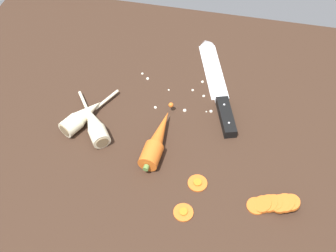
{
  "coord_description": "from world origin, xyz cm",
  "views": [
    {
      "loc": [
        12.64,
        -60.27,
        73.92
      ],
      "look_at": [
        0.0,
        -2.0,
        1.5
      ],
      "focal_mm": 44.43,
      "sensor_mm": 36.0,
      "label": 1
    }
  ],
  "objects_px": {
    "chefs_knife": "(216,81)",
    "parsnip_front": "(83,116)",
    "whole_carrot": "(157,140)",
    "carrot_slice_stack": "(274,204)",
    "parsnip_mid_left": "(94,124)",
    "carrot_slice_stray_near": "(183,212)",
    "carrot_slice_stray_mid": "(198,183)"
  },
  "relations": [
    {
      "from": "whole_carrot",
      "to": "carrot_slice_stray_near",
      "type": "height_order",
      "value": "whole_carrot"
    },
    {
      "from": "parsnip_mid_left",
      "to": "carrot_slice_stray_near",
      "type": "height_order",
      "value": "parsnip_mid_left"
    },
    {
      "from": "whole_carrot",
      "to": "carrot_slice_stack",
      "type": "height_order",
      "value": "whole_carrot"
    },
    {
      "from": "parsnip_front",
      "to": "parsnip_mid_left",
      "type": "bearing_deg",
      "value": -26.94
    },
    {
      "from": "carrot_slice_stray_mid",
      "to": "carrot_slice_stack",
      "type": "bearing_deg",
      "value": -7.49
    },
    {
      "from": "parsnip_front",
      "to": "parsnip_mid_left",
      "type": "xyz_separation_m",
      "value": [
        0.03,
        -0.02,
        -0.0
      ]
    },
    {
      "from": "chefs_knife",
      "to": "carrot_slice_stray_near",
      "type": "relative_size",
      "value": 8.55
    },
    {
      "from": "carrot_slice_stack",
      "to": "carrot_slice_stray_near",
      "type": "bearing_deg",
      "value": -163.24
    },
    {
      "from": "chefs_knife",
      "to": "parsnip_mid_left",
      "type": "xyz_separation_m",
      "value": [
        -0.25,
        -0.21,
        0.01
      ]
    },
    {
      "from": "parsnip_mid_left",
      "to": "whole_carrot",
      "type": "bearing_deg",
      "value": -5.14
    },
    {
      "from": "parsnip_front",
      "to": "carrot_slice_stray_near",
      "type": "relative_size",
      "value": 4.1
    },
    {
      "from": "chefs_knife",
      "to": "parsnip_front",
      "type": "xyz_separation_m",
      "value": [
        -0.28,
        -0.19,
        0.01
      ]
    },
    {
      "from": "chefs_knife",
      "to": "parsnip_front",
      "type": "height_order",
      "value": "parsnip_front"
    },
    {
      "from": "whole_carrot",
      "to": "parsnip_front",
      "type": "relative_size",
      "value": 1.19
    },
    {
      "from": "whole_carrot",
      "to": "carrot_slice_stack",
      "type": "relative_size",
      "value": 1.91
    },
    {
      "from": "chefs_knife",
      "to": "carrot_slice_stack",
      "type": "height_order",
      "value": "carrot_slice_stack"
    },
    {
      "from": "whole_carrot",
      "to": "parsnip_mid_left",
      "type": "xyz_separation_m",
      "value": [
        -0.15,
        0.01,
        -0.0
      ]
    },
    {
      "from": "parsnip_front",
      "to": "carrot_slice_stack",
      "type": "height_order",
      "value": "parsnip_front"
    },
    {
      "from": "whole_carrot",
      "to": "parsnip_front",
      "type": "distance_m",
      "value": 0.19
    },
    {
      "from": "parsnip_front",
      "to": "carrot_slice_stray_mid",
      "type": "relative_size",
      "value": 4.01
    },
    {
      "from": "parsnip_front",
      "to": "carrot_slice_stack",
      "type": "distance_m",
      "value": 0.46
    },
    {
      "from": "chefs_knife",
      "to": "carrot_slice_stray_near",
      "type": "xyz_separation_m",
      "value": [
        -0.01,
        -0.37,
        -0.0
      ]
    },
    {
      "from": "carrot_slice_stack",
      "to": "chefs_knife",
      "type": "bearing_deg",
      "value": 116.24
    },
    {
      "from": "carrot_slice_stack",
      "to": "carrot_slice_stray_near",
      "type": "relative_size",
      "value": 2.55
    },
    {
      "from": "parsnip_mid_left",
      "to": "parsnip_front",
      "type": "bearing_deg",
      "value": 153.06
    },
    {
      "from": "chefs_knife",
      "to": "parsnip_mid_left",
      "type": "distance_m",
      "value": 0.33
    },
    {
      "from": "chefs_knife",
      "to": "parsnip_mid_left",
      "type": "height_order",
      "value": "parsnip_mid_left"
    },
    {
      "from": "carrot_slice_stack",
      "to": "carrot_slice_stray_mid",
      "type": "height_order",
      "value": "carrot_slice_stack"
    },
    {
      "from": "whole_carrot",
      "to": "carrot_slice_stray_near",
      "type": "relative_size",
      "value": 4.89
    },
    {
      "from": "carrot_slice_stray_mid",
      "to": "parsnip_mid_left",
      "type": "bearing_deg",
      "value": 160.0
    },
    {
      "from": "carrot_slice_stack",
      "to": "carrot_slice_stray_mid",
      "type": "distance_m",
      "value": 0.16
    },
    {
      "from": "whole_carrot",
      "to": "parsnip_front",
      "type": "xyz_separation_m",
      "value": [
        -0.18,
        0.03,
        -0.0
      ]
    }
  ]
}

